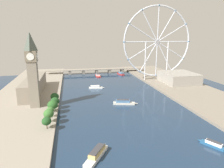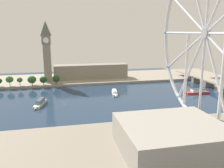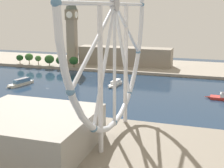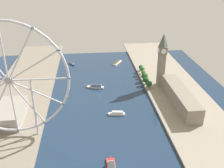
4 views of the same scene
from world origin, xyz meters
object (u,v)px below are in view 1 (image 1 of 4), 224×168
Objects in this scene: tour_boat_1 at (121,74)px; ferris_wheel at (157,42)px; clock_tower at (32,69)px; tour_boat_4 at (212,144)px; river_bridge at (97,70)px; tour_boat_5 at (98,75)px; tour_boat_3 at (96,154)px; parliament_block at (34,85)px; tour_boat_2 at (124,102)px; tour_boat_0 at (96,87)px; riverside_hall at (179,78)px.

ferris_wheel is at bearing -157.60° from tour_boat_1.
clock_tower is 4.26× the size of tour_boat_4.
river_bridge reaches higher than tour_boat_5.
tour_boat_1 is 315.01m from tour_boat_3.
ferris_wheel is 113.09m from tour_boat_1.
parliament_block is 225.75m from ferris_wheel.
tour_boat_2 reaches higher than tour_boat_5.
river_bridge is 35.21m from tour_boat_5.
clock_tower reaches higher than tour_boat_3.
tour_boat_3 is (-24.26, -191.56, 0.39)m from tour_boat_0.
ferris_wheel is at bearing -44.35° from river_bridge.
tour_boat_0 is (-147.16, -0.84, -9.66)m from riverside_hall.
tour_boat_4 is (-52.72, -231.54, -70.42)m from ferris_wheel.
tour_boat_5 is at bearing 148.22° from ferris_wheel.
tour_boat_3 is (67.95, -175.53, -11.18)m from parliament_block.
ferris_wheel is 75.55m from riverside_hall.
riverside_hall is 212.14m from tour_boat_4.
tour_boat_1 is (50.05, -25.16, -5.41)m from river_bridge.
tour_boat_4 is (66.67, -195.19, -0.13)m from tour_boat_0.
clock_tower is at bearing -149.92° from ferris_wheel.
tour_boat_0 is 0.92× the size of tour_boat_1.
ferris_wheel is 5.19× the size of tour_boat_0.
parliament_block is 239.96m from riverside_hall.
riverside_hall is at bearing 6.99° from tour_boat_0.
tour_boat_5 is (-7.73, 184.35, -0.36)m from tour_boat_2.
riverside_hall is at bearing -52.46° from tour_boat_4.
ferris_wheel reaches higher than tour_boat_3.
ferris_wheel is at bearing 30.08° from clock_tower.
tour_boat_3 reaches higher than tour_boat_1.
parliament_block is 239.74m from tour_boat_4.
clock_tower is 2.83× the size of tour_boat_3.
river_bridge is at bearing 51.12° from tour_boat_1.
ferris_wheel is 278.32m from tour_boat_3.
tour_boat_1 is at bearing 125.75° from riverside_hall.
river_bridge is at bearing 135.65° from ferris_wheel.
parliament_block is 4.30× the size of tour_boat_0.
tour_boat_1 is at bearing 124.59° from ferris_wheel.
tour_boat_2 is at bearing -2.60° from clock_tower.
tour_boat_3 reaches higher than tour_boat_0.
tour_boat_5 is at bearing 88.26° from tour_boat_1.
tour_boat_4 is (-2.41, -304.49, -0.17)m from tour_boat_1.
parliament_block is at bearing -175.97° from riverside_hall.
tour_boat_2 is at bearing -128.01° from ferris_wheel.
tour_boat_0 is at bearing -163.07° from ferris_wheel.
tour_boat_2 is at bearing -88.48° from river_bridge.
tour_boat_5 is at bearing -20.60° from tour_boat_4.
riverside_hall is 257.85m from tour_boat_3.
tour_boat_2 reaches higher than tour_boat_0.
tour_boat_5 is (-102.28, 63.38, -70.26)m from ferris_wheel.
ferris_wheel reaches higher than tour_boat_2.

